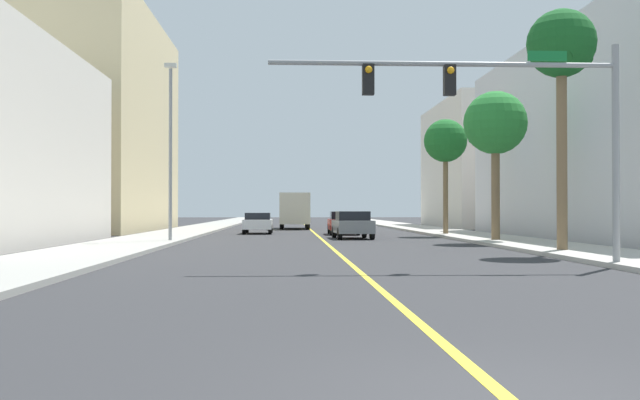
{
  "coord_description": "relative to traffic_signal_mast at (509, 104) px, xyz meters",
  "views": [
    {
      "loc": [
        -1.86,
        -5.75,
        1.6
      ],
      "look_at": [
        -0.42,
        24.92,
        2.01
      ],
      "focal_mm": 39.49,
      "sensor_mm": 36.0,
      "label": 1
    }
  ],
  "objects": [
    {
      "name": "ground",
      "position": [
        -4.25,
        28.66,
        -4.5
      ],
      "size": [
        192.0,
        192.0,
        0.0
      ],
      "primitive_type": "plane",
      "color": "#2D2D30"
    },
    {
      "name": "sidewalk_left",
      "position": [
        -13.11,
        28.66,
        -4.43
      ],
      "size": [
        3.99,
        168.0,
        0.15
      ],
      "primitive_type": "cube",
      "color": "#9E9B93",
      "rests_on": "ground"
    },
    {
      "name": "street_lamp",
      "position": [
        -11.62,
        14.35,
        0.26
      ],
      "size": [
        0.56,
        0.28,
        8.37
      ],
      "color": "gray",
      "rests_on": "sidewalk_left"
    },
    {
      "name": "sidewalk_right",
      "position": [
        4.61,
        28.66,
        -4.43
      ],
      "size": [
        3.99,
        168.0,
        0.15
      ],
      "primitive_type": "cube",
      "color": "#B2ADA3",
      "rests_on": "ground"
    },
    {
      "name": "traffic_signal_mast",
      "position": [
        0.0,
        0.0,
        0.0
      ],
      "size": [
        9.74,
        0.36,
        6.04
      ],
      "color": "gray",
      "rests_on": "sidewalk_right"
    },
    {
      "name": "building_left_far",
      "position": [
        -21.19,
        35.06,
        3.61
      ],
      "size": [
        10.06,
        22.29,
        16.23
      ],
      "primitive_type": "cube",
      "color": "beige",
      "rests_on": "ground"
    },
    {
      "name": "lane_marking_center",
      "position": [
        -4.25,
        28.66,
        -4.5
      ],
      "size": [
        0.16,
        144.0,
        0.01
      ],
      "primitive_type": "cube",
      "color": "yellow",
      "rests_on": "ground"
    },
    {
      "name": "car_red",
      "position": [
        -2.53,
        25.58,
        -3.74
      ],
      "size": [
        1.89,
        4.17,
        1.47
      ],
      "rotation": [
        0.0,
        0.0,
        -0.01
      ],
      "color": "red",
      "rests_on": "ground"
    },
    {
      "name": "palm_mid",
      "position": [
        3.92,
        14.28,
        1.18
      ],
      "size": [
        3.04,
        3.04,
        7.15
      ],
      "color": "brown",
      "rests_on": "sidewalk_right"
    },
    {
      "name": "palm_near",
      "position": [
        3.79,
        5.77,
        2.86
      ],
      "size": [
        2.46,
        2.46,
        8.68
      ],
      "color": "brown",
      "rests_on": "sidewalk_right"
    },
    {
      "name": "palm_far",
      "position": [
        3.43,
        22.79,
        1.15
      ],
      "size": [
        2.59,
        2.59,
        6.89
      ],
      "color": "brown",
      "rests_on": "sidewalk_right"
    },
    {
      "name": "car_gray",
      "position": [
        -2.53,
        19.27,
        -3.73
      ],
      "size": [
        2.07,
        4.02,
        1.5
      ],
      "rotation": [
        0.0,
        0.0,
        0.04
      ],
      "color": "slate",
      "rests_on": "ground"
    },
    {
      "name": "delivery_truck",
      "position": [
        -5.48,
        38.8,
        -2.93
      ],
      "size": [
        2.45,
        7.54,
        2.91
      ],
      "rotation": [
        0.0,
        0.0,
        -0.01
      ],
      "color": "#194799",
      "rests_on": "ground"
    },
    {
      "name": "car_white",
      "position": [
        -8.03,
        27.55,
        -3.79
      ],
      "size": [
        1.87,
        4.4,
        1.38
      ],
      "rotation": [
        0.0,
        0.0,
        0.0
      ],
      "color": "white",
      "rests_on": "ground"
    },
    {
      "name": "building_right_far",
      "position": [
        14.51,
        44.22,
        1.12
      ],
      "size": [
        13.71,
        16.9,
        11.26
      ],
      "primitive_type": "cube",
      "color": "silver",
      "rests_on": "ground"
    }
  ]
}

